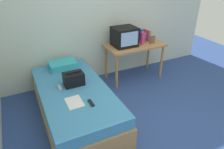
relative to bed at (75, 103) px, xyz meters
The scene contains 13 objects.
ground_plane 1.26m from the bed, 45.22° to the right, with size 8.00×8.00×0.00m, color #2D4784.
wall_back 1.77m from the bed, 52.38° to the left, with size 5.20×0.10×2.60m, color silver.
bed is the anchor object (origin of this frame).
desk 1.68m from the bed, 25.29° to the left, with size 1.16×0.60×0.74m.
tv 1.59m from the bed, 30.04° to the left, with size 0.44×0.39×0.36m.
water_bottle 1.82m from the bed, 21.58° to the left, with size 0.08×0.08×0.25m, color #E53372.
book_row 2.04m from the bed, 24.47° to the left, with size 0.24×0.17×0.25m.
picture_frame 1.99m from the bed, 18.11° to the left, with size 0.11×0.02×0.15m, color brown.
pillow 0.82m from the bed, 87.01° to the left, with size 0.46×0.33×0.12m, color #33A8B7.
handbag 0.38m from the bed, 68.68° to the left, with size 0.30×0.20×0.23m.
magazine 0.44m from the bed, 104.99° to the right, with size 0.21×0.29×0.01m, color white.
remote_dark 0.54m from the bed, 77.60° to the right, with size 0.04×0.16×0.02m, color black.
remote_silver 0.34m from the bed, 148.66° to the left, with size 0.04×0.14×0.02m, color #B7B7BC.
Camera 1 is at (-1.50, -1.75, 2.17)m, focal length 33.54 mm.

